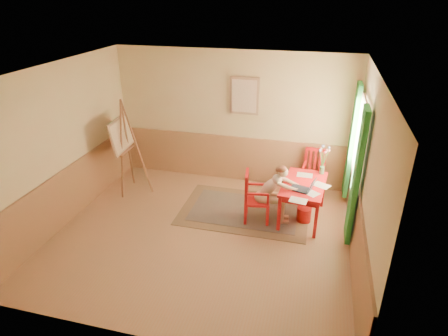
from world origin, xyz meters
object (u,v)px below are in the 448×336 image
(table, at_px, (304,188))
(chair_back, at_px, (313,173))
(chair_left, at_px, (255,197))
(easel, at_px, (123,138))
(figure, at_px, (273,191))
(laptop, at_px, (304,188))

(table, xyz_separation_m, chair_back, (0.14, 0.98, -0.15))
(chair_left, distance_m, chair_back, 1.59)
(chair_back, distance_m, easel, 3.87)
(figure, relative_size, easel, 0.57)
(chair_left, height_order, figure, figure)
(figure, relative_size, laptop, 2.44)
(chair_left, xyz_separation_m, easel, (-2.76, 0.48, 0.68))
(laptop, bearing_deg, table, 92.34)
(chair_back, distance_m, figure, 1.39)
(laptop, relative_size, easel, 0.23)
(figure, bearing_deg, table, 24.55)
(easel, bearing_deg, laptop, -7.36)
(table, bearing_deg, easel, 176.82)
(table, xyz_separation_m, easel, (-3.60, 0.20, 0.53))
(table, relative_size, figure, 1.13)
(table, height_order, figure, figure)
(table, height_order, chair_left, chair_left)
(laptop, distance_m, easel, 3.66)
(chair_left, bearing_deg, table, 18.53)
(chair_left, height_order, easel, easel)
(chair_left, bearing_deg, chair_back, 52.28)
(chair_back, bearing_deg, chair_left, -127.72)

